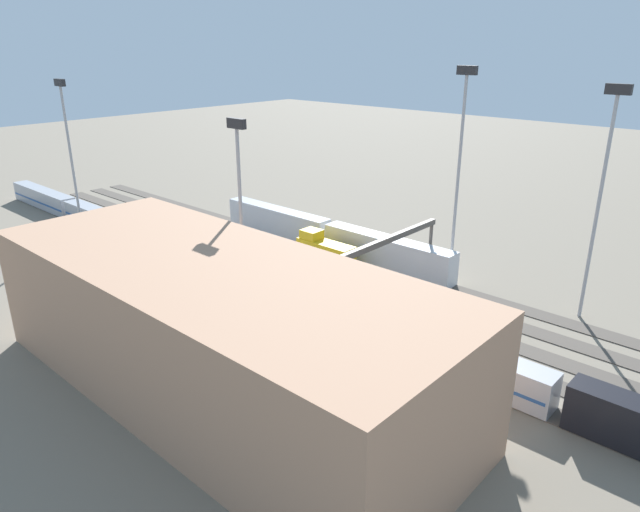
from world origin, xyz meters
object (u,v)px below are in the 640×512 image
light_mast_0 (603,177)px  train_on_track_4 (217,266)px  signal_gantry (382,249)px  light_mast_2 (460,150)px  train_on_track_1 (324,251)px  light_mast_1 (68,138)px  light_mast_3 (240,190)px  maintenance_shed (217,329)px  train_on_track_0 (328,236)px

light_mast_0 → train_on_track_4: bearing=27.6°
light_mast_0 → signal_gantry: (21.87, 13.17, -10.72)m
signal_gantry → light_mast_2: bearing=-101.1°
train_on_track_4 → light_mast_2: bearing=-136.6°
light_mast_0 → train_on_track_1: bearing=12.6°
light_mast_1 → light_mast_3: size_ratio=1.11×
light_mast_2 → maintenance_shed: (1.87, 41.92, -12.11)m
train_on_track_0 → light_mast_0: 43.22m
train_on_track_1 → maintenance_shed: size_ratio=0.19×
maintenance_shed → light_mast_1: bearing=-14.2°
light_mast_2 → signal_gantry: size_ratio=1.20×
light_mast_2 → maintenance_shed: light_mast_2 is taller
signal_gantry → light_mast_0: bearing=-148.9°
train_on_track_1 → light_mast_1: size_ratio=0.37×
train_on_track_4 → signal_gantry: size_ratio=5.56×
train_on_track_0 → light_mast_1: 48.37m
train_on_track_4 → train_on_track_0: 20.43m
train_on_track_1 → maintenance_shed: (-15.51, 33.14, 4.65)m
train_on_track_0 → maintenance_shed: maintenance_shed is taller
light_mast_3 → signal_gantry: 20.14m
train_on_track_4 → maintenance_shed: maintenance_shed is taller
train_on_track_1 → signal_gantry: (-14.68, 5.00, 5.26)m
maintenance_shed → train_on_track_0: bearing=-63.3°
train_on_track_0 → light_mast_0: bearing=-175.5°
train_on_track_0 → maintenance_shed: (-19.18, 38.14, 4.19)m
light_mast_0 → maintenance_shed: 47.72m
light_mast_0 → signal_gantry: size_ratio=1.15×
light_mast_1 → light_mast_3: bearing=179.1°
train_on_track_1 → light_mast_2: 25.69m
light_mast_0 → light_mast_2: 19.19m
light_mast_3 → signal_gantry: (-11.88, -13.87, -8.49)m
train_on_track_1 → maintenance_shed: maintenance_shed is taller
light_mast_1 → light_mast_3: light_mast_1 is taller
maintenance_shed → signal_gantry: bearing=-88.3°
light_mast_1 → light_mast_3: (-46.28, 0.70, -1.44)m
train_on_track_1 → light_mast_0: (-36.55, -8.17, 15.98)m
train_on_track_4 → maintenance_shed: (-23.32, 18.14, 4.76)m
train_on_track_0 → light_mast_2: 26.88m
train_on_track_4 → train_on_track_0: train_on_track_0 is taller
train_on_track_1 → light_mast_3: bearing=98.4°
train_on_track_0 → maintenance_shed: bearing=116.7°
train_on_track_0 → light_mast_2: (-21.04, -3.78, 16.30)m
train_on_track_0 → light_mast_3: size_ratio=1.92×
train_on_track_0 → light_mast_1: (39.82, 23.17, 14.73)m
light_mast_2 → signal_gantry: bearing=78.9°
train_on_track_0 → light_mast_2: bearing=-169.8°
light_mast_0 → light_mast_3: bearing=38.7°
light_mast_1 → maintenance_shed: 61.77m
light_mast_1 → signal_gantry: light_mast_1 is taller
train_on_track_4 → maintenance_shed: 29.93m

